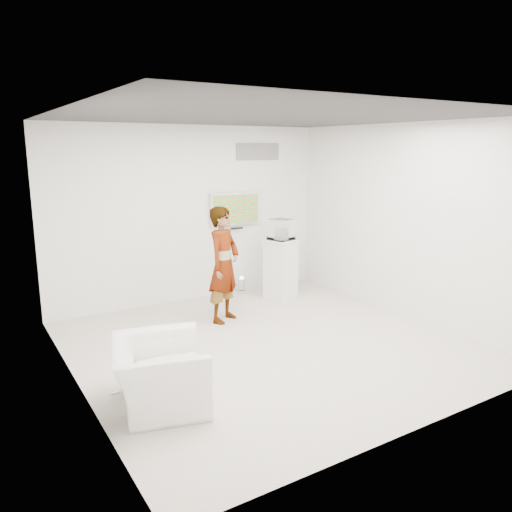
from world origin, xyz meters
The scene contains 10 objects.
room centered at (0.00, 0.00, 1.50)m, with size 5.01×5.01×3.00m.
tv centered at (0.85, 2.45, 1.55)m, with size 1.00×0.08×0.60m, color silver.
logo_decal centered at (1.35, 2.49, 2.55)m, with size 0.90×0.02×0.30m, color slate.
person centered at (-0.07, 1.18, 0.88)m, with size 0.64×0.42×1.77m, color white.
armchair centered at (-1.86, -0.77, 0.34)m, with size 1.05×0.92×0.69m, color white.
pedestal centered at (1.38, 1.76, 0.52)m, with size 0.51×0.51×1.04m, color white.
floor_uplight centered at (0.90, 2.33, 0.15)m, with size 0.19×0.19×0.30m, color silver.
vitrine centered at (1.38, 1.76, 1.22)m, with size 0.36×0.36×0.36m, color white.
console centered at (1.38, 1.76, 1.15)m, with size 0.05×0.16×0.22m, color white.
wii_remote centered at (0.07, 1.44, 1.59)m, with size 0.04×0.14×0.04m, color white.
Camera 1 is at (-3.52, -5.34, 2.62)m, focal length 35.00 mm.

